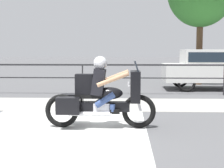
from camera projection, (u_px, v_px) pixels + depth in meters
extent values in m
plane|color=#565659|center=(48.00, 131.00, 6.99)|extent=(120.00, 120.00, 0.00)
cube|color=#A8A59E|center=(74.00, 104.00, 10.37)|extent=(44.00, 2.40, 0.01)
cube|color=silver|center=(54.00, 133.00, 6.79)|extent=(3.71, 6.00, 0.01)
cube|color=#232326|center=(82.00, 65.00, 12.43)|extent=(36.00, 0.04, 0.06)
cube|color=#232326|center=(83.00, 78.00, 12.48)|extent=(36.00, 0.03, 0.04)
cylinder|color=#232326|center=(83.00, 79.00, 12.49)|extent=(0.05, 0.05, 1.12)
cylinder|color=#232326|center=(224.00, 80.00, 12.28)|extent=(0.05, 0.05, 1.12)
torus|color=black|center=(139.00, 111.00, 7.23)|extent=(0.71, 0.11, 0.71)
torus|color=black|center=(62.00, 111.00, 7.29)|extent=(0.71, 0.11, 0.71)
cube|color=black|center=(100.00, 106.00, 7.25)|extent=(1.24, 0.22, 0.20)
cube|color=silver|center=(102.00, 109.00, 7.25)|extent=(0.34, 0.26, 0.26)
ellipsoid|color=black|center=(109.00, 93.00, 7.21)|extent=(0.57, 0.30, 0.26)
cube|color=black|center=(92.00, 96.00, 7.23)|extent=(0.72, 0.28, 0.08)
cube|color=black|center=(135.00, 86.00, 7.18)|extent=(0.20, 0.59, 0.64)
cube|color=#1E232B|center=(136.00, 66.00, 7.13)|extent=(0.10, 0.50, 0.24)
cylinder|color=silver|center=(129.00, 84.00, 7.18)|extent=(0.04, 0.70, 0.04)
cylinder|color=silver|center=(90.00, 114.00, 7.11)|extent=(0.90, 0.09, 0.09)
cube|color=black|center=(68.00, 106.00, 7.03)|extent=(0.48, 0.28, 0.34)
cube|color=black|center=(72.00, 102.00, 7.51)|extent=(0.48, 0.28, 0.34)
cylinder|color=silver|center=(138.00, 99.00, 7.20)|extent=(0.18, 0.06, 0.53)
cube|color=black|center=(99.00, 82.00, 7.20)|extent=(0.31, 0.36, 0.57)
sphere|color=tan|center=(100.00, 64.00, 7.16)|extent=(0.23, 0.23, 0.23)
sphere|color=#B7B7BC|center=(100.00, 63.00, 7.16)|extent=(0.29, 0.29, 0.29)
cylinder|color=#33477A|center=(105.00, 100.00, 7.08)|extent=(0.44, 0.13, 0.34)
cylinder|color=#33477A|center=(112.00, 108.00, 7.09)|extent=(0.11, 0.11, 0.15)
cube|color=black|center=(115.00, 112.00, 7.10)|extent=(0.20, 0.10, 0.09)
cylinder|color=#33477A|center=(106.00, 98.00, 7.38)|extent=(0.44, 0.13, 0.34)
cylinder|color=#33477A|center=(113.00, 106.00, 7.39)|extent=(0.11, 0.11, 0.15)
cube|color=black|center=(115.00, 109.00, 7.40)|extent=(0.20, 0.10, 0.09)
cylinder|color=tan|center=(113.00, 79.00, 6.88)|extent=(0.66, 0.09, 0.33)
cylinder|color=tan|center=(114.00, 77.00, 7.47)|extent=(0.66, 0.09, 0.33)
cube|color=black|center=(84.00, 84.00, 7.22)|extent=(0.37, 0.24, 0.43)
cube|color=silver|center=(216.00, 73.00, 13.95)|extent=(4.23, 1.80, 0.69)
cube|color=silver|center=(210.00, 57.00, 13.89)|extent=(2.20, 1.58, 0.59)
cube|color=#19232D|center=(210.00, 57.00, 13.89)|extent=(2.02, 1.62, 0.38)
torus|color=black|center=(187.00, 83.00, 13.21)|extent=(0.71, 0.11, 0.71)
torus|color=black|center=(180.00, 79.00, 14.86)|extent=(0.71, 0.11, 0.71)
cylinder|color=brown|center=(199.00, 51.00, 15.92)|extent=(0.29, 0.29, 3.07)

